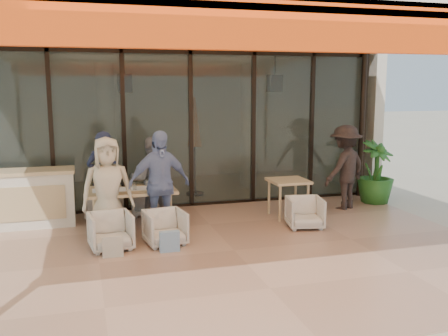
{
  "coord_description": "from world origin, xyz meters",
  "views": [
    {
      "loc": [
        -2.17,
        -6.96,
        2.51
      ],
      "look_at": [
        0.1,
        0.9,
        1.15
      ],
      "focal_mm": 40.0,
      "sensor_mm": 36.0,
      "label": 1
    }
  ],
  "objects_px": {
    "dining_table": "(131,192)",
    "diner_periwinkle": "(159,184)",
    "diner_grey": "(152,180)",
    "chair_near_left": "(111,230)",
    "side_chair": "(305,211)",
    "diner_navy": "(105,179)",
    "side_table": "(288,185)",
    "host_counter": "(21,199)",
    "chair_near_right": "(165,226)",
    "chair_far_left": "(104,202)",
    "chair_far_right": "(149,200)",
    "standing_woman": "(345,168)",
    "diner_cream": "(108,189)",
    "potted_palm": "(376,172)"
  },
  "relations": [
    {
      "from": "host_counter",
      "to": "potted_palm",
      "type": "xyz_separation_m",
      "value": [
        7.07,
        -0.11,
        0.15
      ]
    },
    {
      "from": "diner_cream",
      "to": "potted_palm",
      "type": "xyz_separation_m",
      "value": [
        5.64,
        1.07,
        -0.17
      ]
    },
    {
      "from": "chair_near_left",
      "to": "diner_periwinkle",
      "type": "xyz_separation_m",
      "value": [
        0.84,
        0.5,
        0.57
      ]
    },
    {
      "from": "chair_near_right",
      "to": "diner_grey",
      "type": "xyz_separation_m",
      "value": [
        0.0,
        1.4,
        0.49
      ]
    },
    {
      "from": "diner_cream",
      "to": "side_table",
      "type": "distance_m",
      "value": 3.42
    },
    {
      "from": "dining_table",
      "to": "chair_near_right",
      "type": "xyz_separation_m",
      "value": [
        0.43,
        -0.96,
        -0.38
      ]
    },
    {
      "from": "chair_near_left",
      "to": "side_chair",
      "type": "bearing_deg",
      "value": -2.81
    },
    {
      "from": "dining_table",
      "to": "chair_far_right",
      "type": "bearing_deg",
      "value": 65.73
    },
    {
      "from": "chair_far_left",
      "to": "chair_near_right",
      "type": "distance_m",
      "value": 2.08
    },
    {
      "from": "standing_woman",
      "to": "side_chair",
      "type": "bearing_deg",
      "value": 12.52
    },
    {
      "from": "dining_table",
      "to": "diner_periwinkle",
      "type": "xyz_separation_m",
      "value": [
        0.43,
        -0.46,
        0.21
      ]
    },
    {
      "from": "host_counter",
      "to": "standing_woman",
      "type": "height_order",
      "value": "standing_woman"
    },
    {
      "from": "diner_cream",
      "to": "side_chair",
      "type": "bearing_deg",
      "value": -8.34
    },
    {
      "from": "diner_grey",
      "to": "side_table",
      "type": "bearing_deg",
      "value": -179.51
    },
    {
      "from": "dining_table",
      "to": "chair_near_left",
      "type": "height_order",
      "value": "dining_table"
    },
    {
      "from": "diner_grey",
      "to": "standing_woman",
      "type": "height_order",
      "value": "standing_woman"
    },
    {
      "from": "side_table",
      "to": "potted_palm",
      "type": "height_order",
      "value": "potted_palm"
    },
    {
      "from": "chair_near_left",
      "to": "potted_palm",
      "type": "xyz_separation_m",
      "value": [
        5.64,
        1.57,
        0.36
      ]
    },
    {
      "from": "chair_near_right",
      "to": "diner_periwinkle",
      "type": "xyz_separation_m",
      "value": [
        0.0,
        0.5,
        0.58
      ]
    },
    {
      "from": "side_chair",
      "to": "diner_navy",
      "type": "bearing_deg",
      "value": 172.4
    },
    {
      "from": "chair_near_right",
      "to": "host_counter",
      "type": "bearing_deg",
      "value": 135.6
    },
    {
      "from": "chair_near_left",
      "to": "chair_far_left",
      "type": "bearing_deg",
      "value": 83.01
    },
    {
      "from": "diner_navy",
      "to": "side_table",
      "type": "xyz_separation_m",
      "value": [
        3.37,
        -0.4,
        -0.22
      ]
    },
    {
      "from": "diner_grey",
      "to": "host_counter",
      "type": "bearing_deg",
      "value": 2.71
    },
    {
      "from": "diner_periwinkle",
      "to": "diner_navy",
      "type": "bearing_deg",
      "value": 123.07
    },
    {
      "from": "chair_far_left",
      "to": "standing_woman",
      "type": "xyz_separation_m",
      "value": [
        4.73,
        -0.61,
        0.55
      ]
    },
    {
      "from": "diner_cream",
      "to": "standing_woman",
      "type": "xyz_separation_m",
      "value": [
        4.73,
        0.79,
        0.01
      ]
    },
    {
      "from": "diner_navy",
      "to": "chair_near_left",
      "type": "bearing_deg",
      "value": 106.14
    },
    {
      "from": "chair_far_right",
      "to": "diner_cream",
      "type": "bearing_deg",
      "value": 71.02
    },
    {
      "from": "side_chair",
      "to": "host_counter",
      "type": "bearing_deg",
      "value": 174.76
    },
    {
      "from": "standing_woman",
      "to": "diner_navy",
      "type": "bearing_deg",
      "value": -26.29
    },
    {
      "from": "chair_far_right",
      "to": "diner_cream",
      "type": "relative_size",
      "value": 0.36
    },
    {
      "from": "diner_navy",
      "to": "side_chair",
      "type": "distance_m",
      "value": 3.61
    },
    {
      "from": "diner_periwinkle",
      "to": "diner_cream",
      "type": "bearing_deg",
      "value": 170.04
    },
    {
      "from": "diner_grey",
      "to": "side_chair",
      "type": "distance_m",
      "value": 2.83
    },
    {
      "from": "chair_far_left",
      "to": "chair_far_right",
      "type": "distance_m",
      "value": 0.84
    },
    {
      "from": "chair_near_right",
      "to": "diner_periwinkle",
      "type": "height_order",
      "value": "diner_periwinkle"
    },
    {
      "from": "chair_near_right",
      "to": "chair_far_left",
      "type": "bearing_deg",
      "value": 105.78
    },
    {
      "from": "side_table",
      "to": "standing_woman",
      "type": "distance_m",
      "value": 1.41
    },
    {
      "from": "chair_near_left",
      "to": "diner_grey",
      "type": "xyz_separation_m",
      "value": [
        0.84,
        1.4,
        0.48
      ]
    },
    {
      "from": "chair_near_right",
      "to": "diner_grey",
      "type": "relative_size",
      "value": 0.39
    },
    {
      "from": "dining_table",
      "to": "diner_cream",
      "type": "bearing_deg",
      "value": -132.26
    },
    {
      "from": "side_chair",
      "to": "standing_woman",
      "type": "relative_size",
      "value": 0.36
    },
    {
      "from": "dining_table",
      "to": "diner_grey",
      "type": "xyz_separation_m",
      "value": [
        0.43,
        0.44,
        0.11
      ]
    },
    {
      "from": "chair_near_right",
      "to": "side_table",
      "type": "relative_size",
      "value": 0.83
    },
    {
      "from": "dining_table",
      "to": "diner_cream",
      "type": "height_order",
      "value": "diner_cream"
    },
    {
      "from": "potted_palm",
      "to": "side_table",
      "type": "bearing_deg",
      "value": -165.85
    },
    {
      "from": "dining_table",
      "to": "chair_far_left",
      "type": "relative_size",
      "value": 2.36
    },
    {
      "from": "host_counter",
      "to": "diner_grey",
      "type": "height_order",
      "value": "diner_grey"
    },
    {
      "from": "diner_grey",
      "to": "dining_table",
      "type": "bearing_deg",
      "value": 55.75
    }
  ]
}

